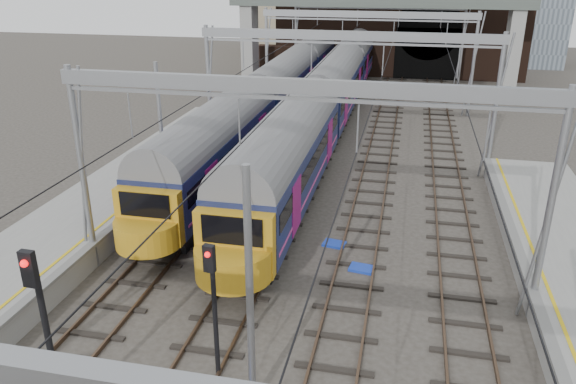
% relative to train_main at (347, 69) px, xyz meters
% --- Properties ---
extents(tracks, '(14.40, 80.00, 0.22)m').
position_rel_train_main_xyz_m(tracks, '(2.00, -25.70, -2.55)').
color(tracks, '#4C3828').
rests_on(tracks, ground).
extents(overhead_line, '(16.80, 80.00, 8.00)m').
position_rel_train_main_xyz_m(overhead_line, '(2.00, -19.22, 4.00)').
color(overhead_line, gray).
rests_on(overhead_line, ground).
extents(retaining_wall, '(28.00, 2.75, 9.00)m').
position_rel_train_main_xyz_m(retaining_wall, '(3.40, 11.23, 1.76)').
color(retaining_wall, black).
rests_on(retaining_wall, ground).
extents(overbridge, '(28.00, 3.00, 9.25)m').
position_rel_train_main_xyz_m(overbridge, '(2.00, 5.30, 4.70)').
color(overbridge, gray).
rests_on(overbridge, ground).
extents(train_main, '(2.94, 67.88, 5.01)m').
position_rel_train_main_xyz_m(train_main, '(0.00, 0.00, 0.00)').
color(train_main, black).
rests_on(train_main, ground).
extents(train_second, '(2.77, 48.08, 4.78)m').
position_rel_train_main_xyz_m(train_second, '(-4.00, -8.28, -0.10)').
color(train_second, black).
rests_on(train_second, ground).
extents(signal_near_left, '(0.37, 0.48, 5.14)m').
position_rel_train_main_xyz_m(signal_near_left, '(-2.80, -40.37, 0.65)').
color(signal_near_left, black).
rests_on(signal_near_left, ground).
extents(signal_near_centre, '(0.33, 0.45, 4.38)m').
position_rel_train_main_xyz_m(signal_near_centre, '(0.67, -37.83, 0.23)').
color(signal_near_centre, black).
rests_on(signal_near_centre, ground).
extents(equip_cover_b, '(1.04, 0.81, 0.11)m').
position_rel_train_main_xyz_m(equip_cover_b, '(2.90, -28.89, -2.52)').
color(equip_cover_b, '#1839BA').
rests_on(equip_cover_b, ground).
extents(equip_cover_c, '(1.03, 0.80, 0.11)m').
position_rel_train_main_xyz_m(equip_cover_c, '(4.25, -30.74, -2.52)').
color(equip_cover_c, '#1839BA').
rests_on(equip_cover_c, ground).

